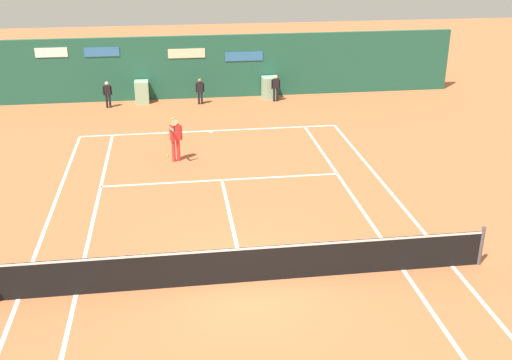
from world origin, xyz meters
TOP-DOWN VIEW (x-y plane):
  - ground_plane at (-0.00, 0.58)m, footprint 80.00×80.00m
  - tennis_net at (0.00, 0.00)m, footprint 12.10×0.10m
  - sponsor_back_wall at (0.01, 16.97)m, footprint 25.00×1.02m
  - player_on_baseline at (-1.47, 8.39)m, footprint 0.50×0.81m
  - ball_kid_centre_post at (-4.46, 15.80)m, footprint 0.41×0.19m
  - ball_kid_right_post at (3.44, 15.80)m, footprint 0.43×0.18m
  - ball_kid_left_post at (-0.19, 15.80)m, footprint 0.41×0.17m
  - tennis_ball_near_service_line at (-1.79, 8.90)m, footprint 0.07×0.07m
  - tennis_ball_by_sideline at (-2.47, 1.63)m, footprint 0.07×0.07m
  - tennis_ball_mid_court at (0.03, 6.30)m, footprint 0.07×0.07m

SIDE VIEW (x-z plane):
  - ground_plane at x=0.00m, z-range 0.00..0.01m
  - tennis_ball_near_service_line at x=-1.79m, z-range 0.00..0.07m
  - tennis_ball_by_sideline at x=-2.47m, z-range 0.00..0.07m
  - tennis_ball_mid_court at x=0.03m, z-range 0.00..0.07m
  - tennis_net at x=0.00m, z-range -0.02..1.05m
  - ball_kid_left_post at x=-0.19m, z-range 0.09..1.33m
  - ball_kid_centre_post at x=-4.46m, z-range 0.09..1.33m
  - ball_kid_right_post at x=3.44m, z-range 0.10..1.38m
  - player_on_baseline at x=-1.47m, z-range 0.04..1.87m
  - sponsor_back_wall at x=0.01m, z-range -0.05..2.98m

